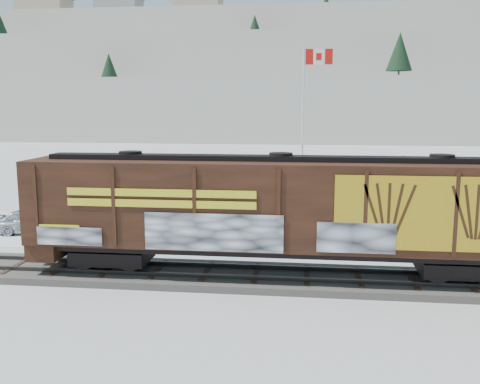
# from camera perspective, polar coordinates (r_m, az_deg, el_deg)

# --- Properties ---
(ground) EXTENTS (500.00, 500.00, 0.00)m
(ground) POSITION_cam_1_polar(r_m,az_deg,el_deg) (21.76, -3.61, -9.19)
(ground) COLOR white
(ground) RESTS_ON ground
(rail_track) EXTENTS (50.00, 3.40, 0.43)m
(rail_track) POSITION_cam_1_polar(r_m,az_deg,el_deg) (21.71, -3.62, -8.83)
(rail_track) COLOR #59544C
(rail_track) RESTS_ON ground
(parking_strip) EXTENTS (40.00, 8.00, 0.03)m
(parking_strip) POSITION_cam_1_polar(r_m,az_deg,el_deg) (28.88, -0.92, -4.51)
(parking_strip) COLOR white
(parking_strip) RESTS_ON ground
(hillside) EXTENTS (360.00, 110.00, 93.00)m
(hillside) POSITION_cam_1_polar(r_m,az_deg,el_deg) (160.31, 5.57, 11.85)
(hillside) COLOR white
(hillside) RESTS_ON ground
(hopper_railcar) EXTENTS (19.71, 3.06, 4.55)m
(hopper_railcar) POSITION_cam_1_polar(r_m,az_deg,el_deg) (20.68, 4.32, -1.66)
(hopper_railcar) COLOR black
(hopper_railcar) RESTS_ON rail_track
(flagpole) EXTENTS (2.30, 0.90, 10.70)m
(flagpole) POSITION_cam_1_polar(r_m,az_deg,el_deg) (36.09, 6.85, 4.43)
(flagpole) COLOR silver
(flagpole) RESTS_ON ground
(car_silver) EXTENTS (4.12, 2.07, 1.35)m
(car_silver) POSITION_cam_1_polar(r_m,az_deg,el_deg) (30.97, -21.25, -2.90)
(car_silver) COLOR silver
(car_silver) RESTS_ON parking_strip
(car_white) EXTENTS (5.27, 3.63, 1.65)m
(car_white) POSITION_cam_1_polar(r_m,az_deg,el_deg) (28.35, 0.20, -3.03)
(car_white) COLOR silver
(car_white) RESTS_ON parking_strip
(car_dark) EXTENTS (4.91, 3.04, 1.33)m
(car_dark) POSITION_cam_1_polar(r_m,az_deg,el_deg) (27.18, 2.96, -3.93)
(car_dark) COLOR black
(car_dark) RESTS_ON parking_strip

